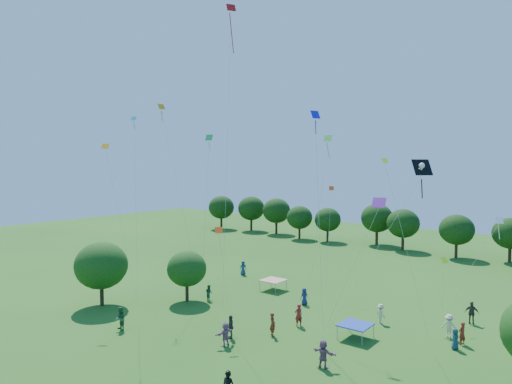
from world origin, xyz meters
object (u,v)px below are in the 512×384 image
Objects in this scene: tent_red_stripe at (273,280)px; red_high_kite at (230,68)px; near_tree_west at (101,265)px; tent_blue at (355,325)px; near_tree_north at (187,269)px; pirate_kite at (419,171)px.

tent_red_stripe is 0.09× the size of red_high_kite.
tent_blue is at bearing 17.79° from near_tree_west.
near_tree_west is 2.69× the size of tent_red_stripe.
near_tree_north is 9.43m from tent_red_stripe.
tent_red_stripe is at bearing 151.23° from pirate_kite.
near_tree_west is 23.32m from tent_blue.
near_tree_west is at bearing -131.71° from near_tree_north.
tent_red_stripe is (9.49, 13.95, -2.72)m from near_tree_west.
red_high_kite is at bearing -18.40° from near_tree_north.
tent_red_stripe and tent_blue have the same top height.
near_tree_west is 0.49× the size of pirate_kite.
red_high_kite reaches higher than tent_blue.
near_tree_north is 2.19× the size of tent_red_stripe.
near_tree_west is at bearing -165.98° from red_high_kite.
near_tree_north reaches higher than tent_blue.
near_tree_west is 7.83m from near_tree_north.
red_high_kite is at bearing -157.10° from tent_blue.
tent_blue is at bearing -28.66° from tent_red_stripe.
tent_red_stripe is 14.32m from tent_blue.
red_high_kite is at bearing -176.95° from pirate_kite.
near_tree_north is at bearing 175.38° from pirate_kite.
pirate_kite is at bearing -4.62° from near_tree_north.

